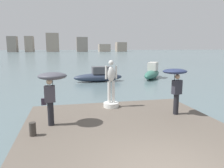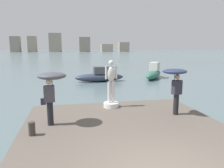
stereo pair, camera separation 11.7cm
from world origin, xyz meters
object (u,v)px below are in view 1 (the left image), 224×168
statue_white_figure (111,90)px  onlooker_left (52,83)px  mooring_bollard (33,129)px  boat_near (152,73)px  onlooker_right (175,79)px  boat_far (99,76)px

statue_white_figure → onlooker_left: statue_white_figure is taller
onlooker_left → mooring_bollard: size_ratio=4.42×
mooring_bollard → onlooker_left: bearing=55.7°
statue_white_figure → boat_near: 12.93m
onlooker_right → boat_far: size_ratio=0.42×
statue_white_figure → onlooker_right: 3.01m
mooring_bollard → onlooker_right: bearing=11.0°
mooring_bollard → boat_near: (9.95, 13.78, -0.04)m
mooring_bollard → boat_far: boat_far is taller
onlooker_left → boat_near: bearing=54.1°
boat_near → onlooker_right: bearing=-109.0°
onlooker_left → mooring_bollard: onlooker_left is taller
statue_white_figure → onlooker_left: bearing=-144.0°
onlooker_right → onlooker_left: bearing=-177.8°
statue_white_figure → boat_far: bearing=84.3°
statue_white_figure → boat_far: statue_white_figure is taller
statue_white_figure → boat_far: (1.01, 10.17, -0.68)m
statue_white_figure → onlooker_left: 3.29m
onlooker_left → boat_near: onlooker_left is taller
boat_near → boat_far: boat_near is taller
onlooker_right → mooring_bollard: 5.84m
onlooker_right → boat_far: (-1.37, 11.86, -1.42)m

